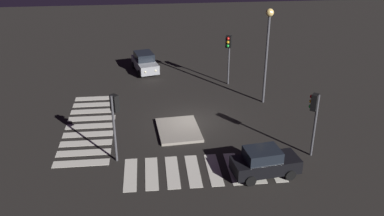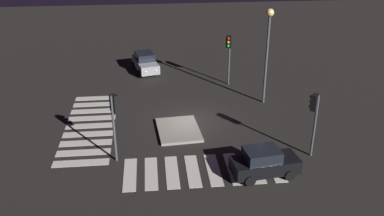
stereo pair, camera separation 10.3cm
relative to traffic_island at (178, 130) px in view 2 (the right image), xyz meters
The scene contains 10 objects.
ground_plane 1.67m from the traffic_island, 142.11° to the left, with size 80.00×80.00×0.00m, color black.
traffic_island is the anchor object (origin of this frame).
car_silver 11.78m from the traffic_island, 169.74° to the right, with size 4.08×2.49×1.67m.
car_black 6.96m from the traffic_island, 37.73° to the left, with size 2.11×3.82×1.60m.
traffic_light_north 8.75m from the traffic_island, 63.47° to the left, with size 0.54×0.53×3.86m.
traffic_light_east 5.68m from the traffic_island, 50.14° to the right, with size 0.54×0.53×4.06m.
traffic_light_west 9.46m from the traffic_island, 148.84° to the left, with size 0.53×0.54×4.14m.
street_lamp 9.07m from the traffic_island, 120.48° to the left, with size 0.56×0.56×7.00m.
crosswalk_near 5.98m from the traffic_island, 102.73° to the right, with size 9.90×3.20×0.02m.
crosswalk_side 4.84m from the traffic_island, 12.24° to the left, with size 3.20×8.75×0.02m.
Camera 2 is at (25.65, -2.63, 13.12)m, focal length 39.62 mm.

